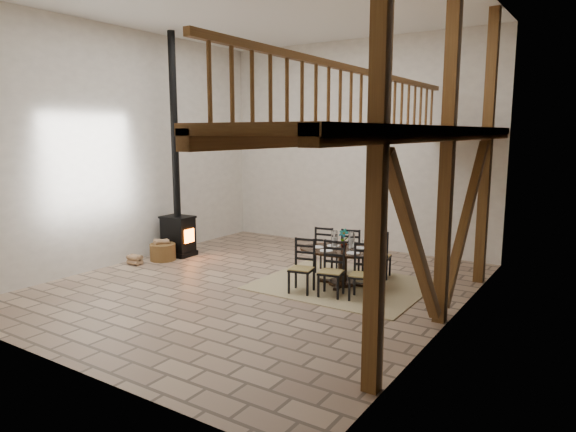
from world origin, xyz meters
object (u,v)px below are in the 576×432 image
Objects in this scene: wood_stove at (177,208)px; log_basket at (163,251)px; dining_table at (343,266)px; log_stack at (135,260)px.

wood_stove is 8.84× the size of log_basket.
dining_table is 6.68× the size of log_stack.
log_basket is at bearing 70.02° from log_stack.
dining_table is 0.42× the size of wood_stove.
log_stack is (-0.18, -1.13, -1.01)m from wood_stove.
wood_stove is at bearing 81.01° from log_stack.
wood_stove reaches higher than dining_table.
log_basket is (-4.22, -0.49, -0.17)m from dining_table.
dining_table is 4.26m from log_basket.
wood_stove is (-4.27, 0.04, 0.74)m from dining_table.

